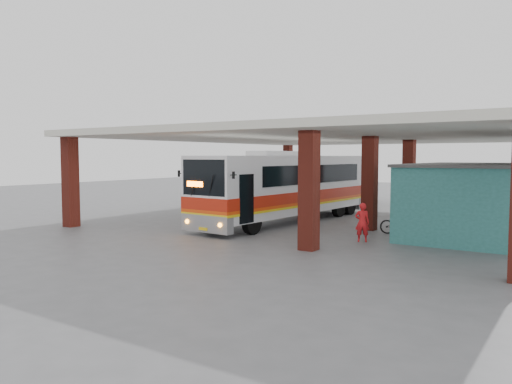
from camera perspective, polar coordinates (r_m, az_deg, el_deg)
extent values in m
plane|color=#515154|center=(22.49, 2.82, -4.66)|extent=(90.00, 90.00, 0.00)
cube|color=maroon|center=(18.19, 6.08, 0.15)|extent=(0.60, 0.60, 4.35)
cube|color=maroon|center=(23.66, 12.86, 0.98)|extent=(0.60, 0.60, 4.35)
cube|color=maroon|center=(29.33, 17.05, 1.48)|extent=(0.60, 0.60, 4.35)
cube|color=maroon|center=(25.82, -20.45, 1.07)|extent=(0.60, 0.60, 4.35)
cube|color=maroon|center=(41.72, 3.66, 2.38)|extent=(0.60, 0.60, 4.35)
cube|color=beige|center=(27.83, 10.69, 6.25)|extent=(21.00, 23.00, 0.30)
cube|color=#2B6B65|center=(23.48, 24.03, -0.95)|extent=(5.00, 8.00, 3.00)
cube|color=#494949|center=(23.40, 24.14, 2.83)|extent=(5.20, 8.20, 0.12)
cube|color=#133430|center=(22.64, 17.04, -2.10)|extent=(0.08, 0.95, 2.10)
cube|color=black|center=(25.45, 19.03, 0.22)|extent=(0.08, 1.20, 1.00)
cube|color=black|center=(25.46, 18.96, 0.22)|extent=(0.04, 1.30, 1.10)
cube|color=white|center=(25.97, 3.47, 0.92)|extent=(3.34, 12.68, 2.93)
cube|color=white|center=(25.07, 2.16, 4.40)|extent=(1.43, 3.20, 0.26)
cube|color=gray|center=(21.32, -5.66, -3.59)|extent=(2.65, 0.57, 0.73)
cube|color=red|center=(26.01, 3.47, -0.34)|extent=(3.38, 12.68, 0.52)
cube|color=#E3430C|center=(26.03, 3.46, -1.06)|extent=(3.38, 12.68, 0.14)
cube|color=yellow|center=(26.05, 3.46, -1.33)|extent=(3.38, 12.68, 0.10)
cube|color=black|center=(21.04, -5.97, 1.65)|extent=(2.37, 0.24, 1.52)
cube|color=black|center=(27.38, 2.15, 2.19)|extent=(0.60, 9.40, 0.94)
cube|color=black|center=(25.96, 6.93, 2.06)|extent=(0.60, 9.40, 0.94)
cube|color=#FF5905|center=(21.34, -7.00, 0.92)|extent=(0.89, 0.10, 0.23)
sphere|color=orange|center=(21.81, -7.87, -3.36)|extent=(0.19, 0.19, 0.19)
sphere|color=orange|center=(20.53, -4.14, -3.79)|extent=(0.19, 0.19, 0.19)
cube|color=yellow|center=(21.19, -6.07, -4.22)|extent=(0.47, 0.06, 0.13)
cylinder|color=black|center=(23.32, -4.87, -3.06)|extent=(0.39, 1.06, 1.05)
cylinder|color=black|center=(21.89, -0.47, -3.51)|extent=(0.39, 1.06, 1.05)
cylinder|color=black|center=(29.76, 5.56, -1.51)|extent=(0.39, 1.06, 1.05)
cylinder|color=black|center=(28.65, 9.40, -1.76)|extent=(0.39, 1.06, 1.05)
cylinder|color=black|center=(30.92, 6.88, -1.31)|extent=(0.39, 1.06, 1.05)
cylinder|color=black|center=(29.86, 10.62, -1.54)|extent=(0.39, 1.06, 1.05)
imported|color=black|center=(22.68, 16.26, -3.51)|extent=(1.90, 0.83, 0.97)
imported|color=red|center=(20.41, 12.04, -3.41)|extent=(0.68, 0.58, 1.57)
cube|color=#B31713|center=(26.45, 19.31, -3.04)|extent=(0.53, 0.53, 0.06)
cube|color=#B31713|center=(26.41, 19.73, -2.45)|extent=(0.15, 0.44, 0.62)
cylinder|color=black|center=(26.29, 18.91, -3.37)|extent=(0.03, 0.03, 0.21)
cylinder|color=black|center=(26.29, 19.68, -3.39)|extent=(0.03, 0.03, 0.21)
cylinder|color=black|center=(26.64, 18.93, -3.28)|extent=(0.03, 0.03, 0.21)
cylinder|color=black|center=(26.64, 19.69, -3.30)|extent=(0.03, 0.03, 0.21)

